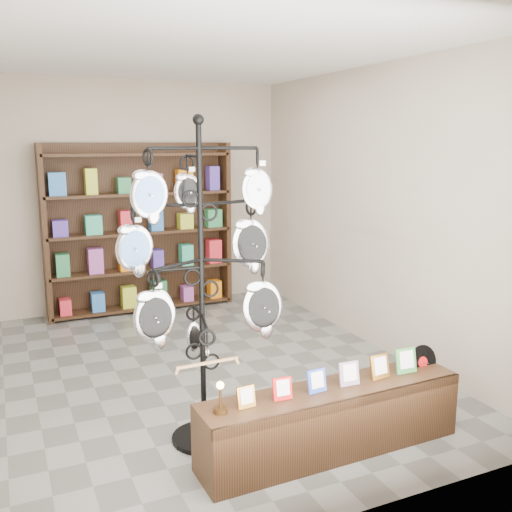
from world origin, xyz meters
The scene contains 5 objects.
ground centered at (0.00, 0.00, 0.00)m, with size 5.00×5.00×0.00m, color slate.
room_envelope centered at (0.00, 0.00, 1.85)m, with size 5.00×5.00×5.00m.
display_tree centered at (-0.39, -1.29, 1.38)m, with size 1.23×1.06×2.39m.
front_shelf centered at (0.40, -1.83, 0.25)m, with size 2.00×0.45×0.70m.
back_shelving centered at (0.00, 2.30, 1.03)m, with size 2.42×0.36×2.20m.
Camera 1 is at (-1.66, -5.05, 2.21)m, focal length 40.00 mm.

